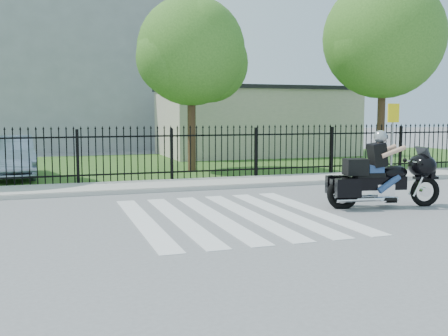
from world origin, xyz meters
name	(u,v)px	position (x,y,z in m)	size (l,w,h in m)	color
ground	(232,216)	(0.00, 0.00, 0.00)	(120.00, 120.00, 0.00)	slate
crosswalk	(232,216)	(0.00, 0.00, 0.01)	(5.00, 5.50, 0.01)	silver
sidewalk	(179,185)	(0.00, 5.00, 0.06)	(40.00, 2.00, 0.12)	#ADAAA3
curb	(187,189)	(0.00, 4.00, 0.06)	(40.00, 0.12, 0.12)	#ADAAA3
grass_strip	(141,165)	(0.00, 12.00, 0.01)	(40.00, 12.00, 0.02)	#2D551D
iron_fence	(172,155)	(0.00, 6.00, 0.90)	(26.00, 0.04, 1.80)	black
tree_mid	(191,51)	(1.50, 9.00, 4.67)	(4.20, 4.20, 6.78)	#382316
tree_right	(384,38)	(9.50, 8.00, 5.39)	(5.00, 5.00, 7.90)	#382316
building_low	(255,123)	(7.00, 16.00, 1.75)	(10.00, 6.00, 3.50)	beige
building_low_roof	(255,89)	(7.00, 16.00, 3.60)	(10.20, 6.20, 0.20)	black
building_tall	(58,57)	(-3.00, 26.00, 6.00)	(15.00, 10.00, 12.00)	#999DA1
motorcycle_rider	(382,175)	(3.80, -0.14, 0.79)	(2.89, 1.26, 1.93)	black
parked_car	(10,157)	(-5.17, 9.03, 0.76)	(1.57, 4.49, 1.48)	#A2B1CD
traffic_sign	(393,124)	(7.54, 4.54, 1.91)	(0.54, 0.16, 2.51)	gray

